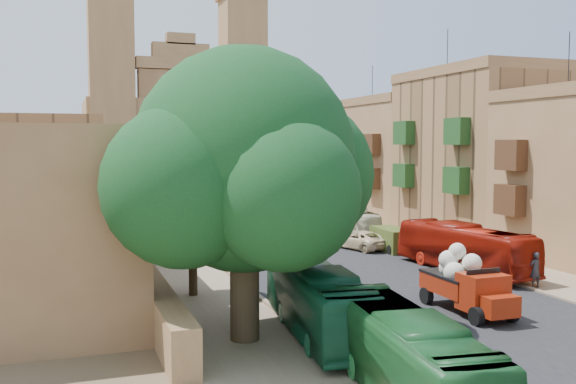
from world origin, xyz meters
TOP-DOWN VIEW (x-y plane):
  - ground at (0.00, 0.00)m, footprint 260.00×260.00m
  - road_surface at (0.00, 30.00)m, footprint 14.00×140.00m
  - sidewalk_east at (9.50, 30.00)m, footprint 5.00×140.00m
  - sidewalk_west at (-9.50, 30.00)m, footprint 5.00×140.00m
  - kerb_east at (7.00, 30.00)m, footprint 0.25×140.00m
  - kerb_west at (-7.00, 30.00)m, footprint 0.25×140.00m
  - townhouse_c at (15.95, 25.00)m, footprint 9.00×14.00m
  - townhouse_d at (15.95, 39.00)m, footprint 9.00×14.00m
  - west_wall at (-12.50, 20.00)m, footprint 1.00×40.00m
  - west_building_low at (-18.00, 18.00)m, footprint 10.00×28.00m
  - west_building_mid at (-18.00, 44.00)m, footprint 10.00×22.00m
  - church at (-0.00, 78.61)m, footprint 28.00×22.50m
  - ficus_tree at (-9.40, 4.01)m, footprint 11.43×10.51m
  - street_tree_a at (-10.00, 12.00)m, footprint 3.38×3.38m
  - street_tree_b at (-10.00, 24.00)m, footprint 3.66×3.66m
  - street_tree_c at (-10.00, 36.00)m, footprint 3.25×3.25m
  - street_tree_d at (-10.00, 48.00)m, footprint 3.68×3.68m
  - red_truck at (1.13, 4.59)m, footprint 2.12×5.30m
  - olive_pickup at (6.01, 20.67)m, footprint 1.92×3.99m
  - bus_green_south at (-6.50, -3.22)m, footprint 3.36×9.84m
  - bus_green_north at (-6.50, 3.76)m, footprint 3.45×10.14m
  - bus_red_east at (6.50, 12.59)m, footprint 3.50×10.44m
  - bus_cream_east at (6.50, 27.59)m, footprint 3.77×8.86m
  - car_blue_a at (-1.61, 21.89)m, footprint 1.77×3.41m
  - car_white_a at (-1.01, 31.31)m, footprint 2.11×3.98m
  - car_cream at (4.14, 22.21)m, footprint 3.64×5.30m
  - car_dkblue at (-2.72, 43.17)m, footprint 2.00×4.60m
  - car_white_b at (4.65, 37.75)m, footprint 2.90×4.03m
  - car_blue_b at (-4.08, 52.14)m, footprint 2.11×3.86m
  - pedestrian_a at (7.50, 7.62)m, footprint 0.73×0.51m
  - pedestrian_c at (9.24, 13.25)m, footprint 0.61×0.93m

SIDE VIEW (x-z plane):
  - ground at x=0.00m, z-range 0.00..0.00m
  - road_surface at x=0.00m, z-range 0.00..0.01m
  - sidewalk_east at x=9.50m, z-range 0.00..0.01m
  - sidewalk_west at x=-9.50m, z-range 0.00..0.01m
  - kerb_east at x=7.00m, z-range 0.00..0.12m
  - kerb_west at x=-7.00m, z-range 0.00..0.12m
  - car_blue_a at x=-1.61m, z-range 0.00..1.11m
  - car_blue_b at x=-4.08m, z-range 0.00..1.21m
  - car_white_a at x=-1.01m, z-range 0.00..1.25m
  - car_white_b at x=4.65m, z-range 0.00..1.27m
  - car_dkblue at x=-2.72m, z-range 0.00..1.32m
  - car_cream at x=4.14m, z-range 0.00..1.34m
  - pedestrian_c at x=9.24m, z-range 0.00..1.47m
  - olive_pickup at x=6.01m, z-range -0.02..1.61m
  - west_wall at x=-12.50m, z-range 0.00..1.80m
  - pedestrian_a at x=7.50m, z-range 0.00..1.93m
  - bus_cream_east at x=6.50m, z-range 0.00..2.40m
  - bus_green_south at x=-6.50m, z-range 0.00..2.69m
  - red_truck at x=1.13m, z-range -0.19..2.89m
  - bus_green_north at x=-6.50m, z-range 0.00..2.77m
  - bus_red_east at x=6.50m, z-range 0.00..2.85m
  - street_tree_c at x=-10.00m, z-range 0.85..5.84m
  - street_tree_a at x=-10.00m, z-range 0.88..6.08m
  - street_tree_b at x=-10.00m, z-range 0.96..6.59m
  - street_tree_d at x=-10.00m, z-range 0.96..6.62m
  - west_building_low at x=-18.00m, z-range 0.00..8.40m
  - west_building_mid at x=-18.00m, z-range 0.00..10.00m
  - townhouse_d at x=15.95m, z-range -1.79..14.11m
  - ficus_tree at x=-9.40m, z-range 1.04..12.47m
  - townhouse_c at x=15.95m, z-range -1.79..15.61m
  - church at x=0.00m, z-range -8.63..27.67m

